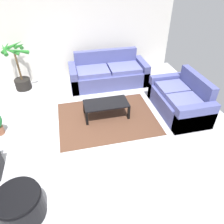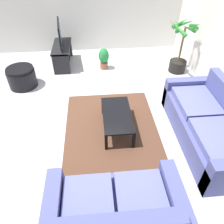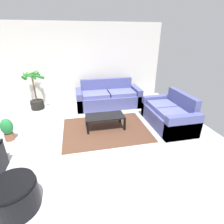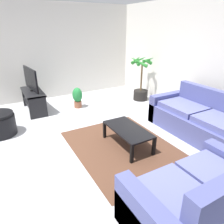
{
  "view_description": "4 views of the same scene",
  "coord_description": "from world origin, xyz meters",
  "px_view_note": "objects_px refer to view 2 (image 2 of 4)",
  "views": [
    {
      "loc": [
        -0.22,
        -3.11,
        3.0
      ],
      "look_at": [
        0.58,
        0.31,
        0.43
      ],
      "focal_mm": 33.8,
      "sensor_mm": 36.0,
      "label": 1
    },
    {
      "loc": [
        3.48,
        0.41,
        2.88
      ],
      "look_at": [
        0.68,
        0.66,
        0.52
      ],
      "focal_mm": 35.25,
      "sensor_mm": 36.0,
      "label": 2
    },
    {
      "loc": [
        -0.12,
        -3.2,
        2.27
      ],
      "look_at": [
        0.68,
        0.48,
        0.57
      ],
      "focal_mm": 27.29,
      "sensor_mm": 36.0,
      "label": 3
    },
    {
      "loc": [
        3.34,
        -1.13,
        2.09
      ],
      "look_at": [
        0.1,
        0.69,
        0.53
      ],
      "focal_mm": 33.42,
      "sensor_mm": 36.0,
      "label": 4
    }
  ],
  "objects_px": {
    "potted_palm": "(180,52)",
    "tv_stand": "(63,52)",
    "couch_main": "(209,126)",
    "tv": "(60,34)",
    "couch_loveseat": "(115,214)",
    "ottoman": "(22,77)",
    "potted_plant_small": "(104,58)",
    "coffee_table": "(117,116)"
  },
  "relations": [
    {
      "from": "couch_loveseat",
      "to": "potted_palm",
      "type": "bearing_deg",
      "value": 151.97
    },
    {
      "from": "couch_loveseat",
      "to": "tv_stand",
      "type": "xyz_separation_m",
      "value": [
        -4.36,
        -0.96,
        0.05
      ]
    },
    {
      "from": "coffee_table",
      "to": "potted_plant_small",
      "type": "height_order",
      "value": "potted_plant_small"
    },
    {
      "from": "couch_main",
      "to": "tv",
      "type": "relative_size",
      "value": 2.25
    },
    {
      "from": "couch_main",
      "to": "tv",
      "type": "xyz_separation_m",
      "value": [
        -3.02,
        -2.68,
        0.55
      ]
    },
    {
      "from": "couch_loveseat",
      "to": "tv",
      "type": "xyz_separation_m",
      "value": [
        -4.36,
        -0.96,
        0.55
      ]
    },
    {
      "from": "ottoman",
      "to": "tv_stand",
      "type": "bearing_deg",
      "value": 138.59
    },
    {
      "from": "coffee_table",
      "to": "potted_plant_small",
      "type": "relative_size",
      "value": 1.81
    },
    {
      "from": "couch_loveseat",
      "to": "potted_palm",
      "type": "distance_m",
      "value": 4.23
    },
    {
      "from": "potted_palm",
      "to": "potted_plant_small",
      "type": "relative_size",
      "value": 2.37
    },
    {
      "from": "potted_plant_small",
      "to": "tv",
      "type": "bearing_deg",
      "value": -106.18
    },
    {
      "from": "couch_main",
      "to": "potted_palm",
      "type": "xyz_separation_m",
      "value": [
        -2.39,
        0.26,
        0.22
      ]
    },
    {
      "from": "coffee_table",
      "to": "couch_main",
      "type": "bearing_deg",
      "value": 75.58
    },
    {
      "from": "potted_palm",
      "to": "tv_stand",
      "type": "bearing_deg",
      "value": -102.07
    },
    {
      "from": "coffee_table",
      "to": "couch_loveseat",
      "type": "bearing_deg",
      "value": -6.82
    },
    {
      "from": "couch_main",
      "to": "tv_stand",
      "type": "bearing_deg",
      "value": -138.36
    },
    {
      "from": "tv_stand",
      "to": "tv",
      "type": "distance_m",
      "value": 0.5
    },
    {
      "from": "tv_stand",
      "to": "potted_plant_small",
      "type": "relative_size",
      "value": 1.99
    },
    {
      "from": "tv_stand",
      "to": "tv",
      "type": "relative_size",
      "value": 1.14
    },
    {
      "from": "tv",
      "to": "couch_loveseat",
      "type": "bearing_deg",
      "value": 12.35
    },
    {
      "from": "potted_plant_small",
      "to": "coffee_table",
      "type": "bearing_deg",
      "value": 2.23
    },
    {
      "from": "tv_stand",
      "to": "potted_palm",
      "type": "relative_size",
      "value": 0.84
    },
    {
      "from": "couch_main",
      "to": "tv_stand",
      "type": "xyz_separation_m",
      "value": [
        -3.02,
        -2.69,
        0.05
      ]
    },
    {
      "from": "couch_loveseat",
      "to": "potted_plant_small",
      "type": "xyz_separation_m",
      "value": [
        -4.05,
        0.12,
        0.0
      ]
    },
    {
      "from": "couch_main",
      "to": "potted_palm",
      "type": "bearing_deg",
      "value": 173.82
    },
    {
      "from": "tv",
      "to": "potted_palm",
      "type": "height_order",
      "value": "potted_palm"
    },
    {
      "from": "potted_palm",
      "to": "ottoman",
      "type": "distance_m",
      "value": 3.84
    },
    {
      "from": "couch_loveseat",
      "to": "coffee_table",
      "type": "bearing_deg",
      "value": 173.18
    },
    {
      "from": "potted_palm",
      "to": "potted_plant_small",
      "type": "height_order",
      "value": "potted_palm"
    },
    {
      "from": "potted_plant_small",
      "to": "ottoman",
      "type": "xyz_separation_m",
      "value": [
        0.67,
        -1.94,
        -0.07
      ]
    },
    {
      "from": "potted_palm",
      "to": "coffee_table",
      "type": "bearing_deg",
      "value": -41.66
    },
    {
      "from": "tv",
      "to": "coffee_table",
      "type": "height_order",
      "value": "tv"
    },
    {
      "from": "couch_loveseat",
      "to": "coffee_table",
      "type": "height_order",
      "value": "couch_loveseat"
    },
    {
      "from": "couch_loveseat",
      "to": "tv",
      "type": "distance_m",
      "value": 4.5
    },
    {
      "from": "potted_palm",
      "to": "potted_plant_small",
      "type": "bearing_deg",
      "value": -99.68
    },
    {
      "from": "potted_plant_small",
      "to": "ottoman",
      "type": "relative_size",
      "value": 0.87
    },
    {
      "from": "couch_loveseat",
      "to": "tv",
      "type": "relative_size",
      "value": 1.65
    },
    {
      "from": "couch_main",
      "to": "potted_plant_small",
      "type": "distance_m",
      "value": 3.15
    },
    {
      "from": "couch_main",
      "to": "couch_loveseat",
      "type": "height_order",
      "value": "same"
    },
    {
      "from": "coffee_table",
      "to": "potted_palm",
      "type": "relative_size",
      "value": 0.76
    },
    {
      "from": "couch_loveseat",
      "to": "ottoman",
      "type": "xyz_separation_m",
      "value": [
        -3.38,
        -1.83,
        -0.07
      ]
    },
    {
      "from": "potted_palm",
      "to": "potted_plant_small",
      "type": "xyz_separation_m",
      "value": [
        -0.32,
        -1.87,
        -0.22
      ]
    }
  ]
}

